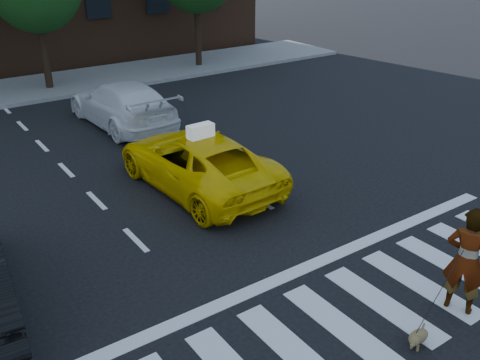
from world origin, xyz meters
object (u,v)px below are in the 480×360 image
object	(u,v)px
dog	(417,337)
taxi	(197,161)
white_suv	(122,104)
woman	(466,261)

from	to	relation	value
dog	taxi	bearing A→B (deg)	69.86
dog	white_suv	bearing A→B (deg)	68.73
taxi	white_suv	world-z (taller)	white_suv
taxi	woman	xyz separation A→B (m)	(1.14, -6.68, 0.27)
white_suv	woman	xyz separation A→B (m)	(0.74, -12.18, 0.23)
dog	woman	bearing A→B (deg)	-9.53
taxi	white_suv	distance (m)	5.51
white_suv	taxi	bearing A→B (deg)	83.86
taxi	dog	distance (m)	6.91
woman	dog	world-z (taller)	woman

